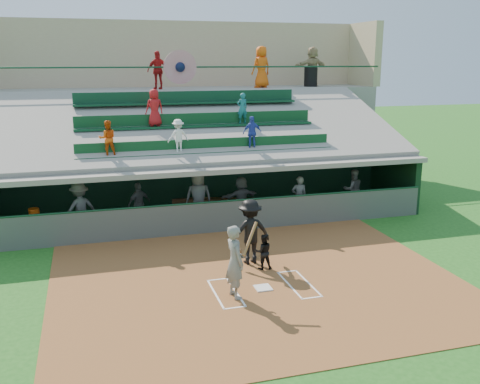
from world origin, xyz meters
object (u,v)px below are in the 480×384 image
object	(u,v)px
batter_at_plate	(235,261)
white_table	(37,227)
home_plate	(263,288)
catcher	(263,252)
water_cooler	(34,214)
trash_bin	(311,76)

from	to	relation	value
batter_at_plate	white_table	world-z (taller)	batter_at_plate
home_plate	white_table	bearing A→B (deg)	134.49
catcher	water_cooler	size ratio (longest dim) A/B	2.92
white_table	water_cooler	size ratio (longest dim) A/B	2.06
home_plate	water_cooler	world-z (taller)	water_cooler
catcher	white_table	xyz separation A→B (m)	(-6.53, 4.89, -0.18)
batter_at_plate	water_cooler	distance (m)	8.32
trash_bin	catcher	bearing A→B (deg)	-118.60
home_plate	water_cooler	size ratio (longest dim) A/B	1.21
home_plate	trash_bin	world-z (taller)	trash_bin
catcher	white_table	distance (m)	8.16
home_plate	batter_at_plate	distance (m)	1.30
trash_bin	white_table	bearing A→B (deg)	-152.06
catcher	white_table	bearing A→B (deg)	-29.86
trash_bin	home_plate	bearing A→B (deg)	-117.66
batter_at_plate	catcher	world-z (taller)	batter_at_plate
white_table	home_plate	bearing A→B (deg)	-57.47
white_table	water_cooler	distance (m)	0.51
trash_bin	batter_at_plate	bearing A→B (deg)	-119.96
white_table	trash_bin	size ratio (longest dim) A/B	0.74
batter_at_plate	water_cooler	bearing A→B (deg)	129.43
batter_at_plate	home_plate	bearing A→B (deg)	18.57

